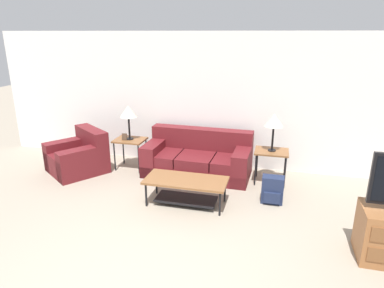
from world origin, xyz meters
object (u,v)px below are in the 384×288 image
Objects in this scene: coffee_table at (186,186)px; backpack at (272,190)px; table_lamp_left at (128,112)px; table_lamp_right at (274,121)px; side_table_right at (271,154)px; couch at (198,159)px; armchair at (79,157)px; side_table_left at (130,142)px.

backpack is at bearing 16.49° from coffee_table.
table_lamp_left reaches higher than backpack.
table_lamp_right is (1.24, 1.16, 0.83)m from coffee_table.
side_table_right is 0.91× the size of table_lamp_right.
couch is at bearing 94.89° from coffee_table.
table_lamp_left is at bearing -180.00° from side_table_right.
side_table_right reaches higher than coffee_table.
armchair reaches higher than side_table_left.
coffee_table is 1.36m from backpack.
coffee_table is (2.36, -0.78, 0.03)m from armchair.
side_table_left is 0.91× the size of table_lamp_right.
coffee_table is at bearing -85.11° from couch.
couch reaches higher than side_table_left.
couch is 1.59m from table_lamp_left.
couch is 2.30m from armchair.
armchair is at bearing -157.08° from table_lamp_left.
side_table_right is at bearing 43.18° from coffee_table.
table_lamp_right reaches higher than coffee_table.
coffee_table is at bearing -136.82° from side_table_right.
table_lamp_left is 1.52× the size of backpack.
couch is 3.00× the size of table_lamp_left.
table_lamp_left reaches higher than side_table_left.
armchair is at bearing 173.91° from backpack.
side_table_left reaches higher than backpack.
table_lamp_right reaches higher than couch.
coffee_table is 2.03m from table_lamp_left.
armchair is 3.69m from backpack.
table_lamp_right reaches higher than side_table_right.
table_lamp_right is (3.60, 0.39, 0.85)m from armchair.
coffee_table is 2.12× the size of side_table_left.
couch is at bearing 149.29° from backpack.
backpack is at bearing -85.19° from table_lamp_right.
side_table_right is at bearing 0.00° from side_table_left.
coffee_table is at bearing -136.82° from table_lamp_right.
coffee_table is 1.71m from side_table_right.
table_lamp_left is at bearing -63.43° from side_table_left.
table_lamp_right is (1.34, -0.06, 0.84)m from couch.
side_table_left is 2.69m from side_table_right.
coffee_table is at bearing -38.71° from side_table_left.
couch reaches higher than coffee_table.
coffee_table is 1.92× the size of table_lamp_left.
side_table_right reaches higher than backpack.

